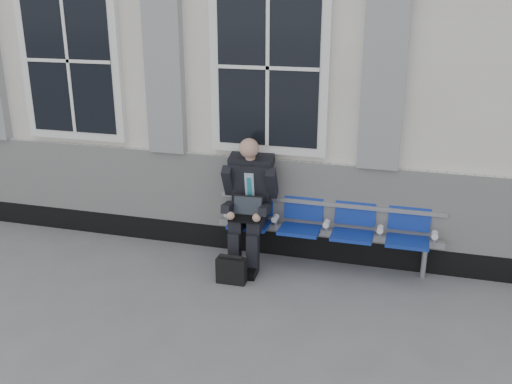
% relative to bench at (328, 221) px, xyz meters
% --- Properties ---
extents(ground, '(70.00, 70.00, 0.00)m').
position_rel_bench_xyz_m(ground, '(-1.09, -1.32, -0.55)').
color(ground, slate).
rests_on(ground, ground).
extents(station_building, '(14.40, 4.40, 4.49)m').
position_rel_bench_xyz_m(station_building, '(-1.11, 2.15, 1.67)').
color(station_building, silver).
rests_on(station_building, ground).
extents(bench, '(2.60, 0.47, 0.91)m').
position_rel_bench_xyz_m(bench, '(0.00, 0.00, 0.00)').
color(bench, '#9EA0A3').
rests_on(bench, ground).
extents(businessman, '(0.63, 0.85, 1.50)m').
position_rel_bench_xyz_m(businessman, '(-0.89, -0.14, 0.25)').
color(businessman, black).
rests_on(businessman, ground).
extents(briefcase, '(0.33, 0.14, 0.33)m').
position_rel_bench_xyz_m(briefcase, '(-0.93, -0.72, -0.40)').
color(briefcase, black).
rests_on(briefcase, ground).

